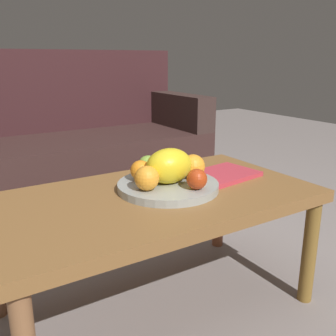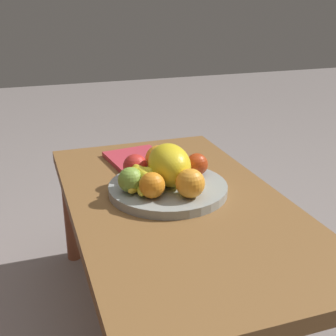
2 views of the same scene
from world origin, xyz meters
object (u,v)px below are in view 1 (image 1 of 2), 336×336
at_px(magazine, 223,175).
at_px(melon_large_front, 169,166).
at_px(apple_front, 197,179).
at_px(fruit_bowl, 168,186).
at_px(orange_left, 141,171).
at_px(orange_right, 147,178).
at_px(orange_front, 193,166).
at_px(apple_right, 148,165).
at_px(couch, 63,152).
at_px(banana_bunch, 156,170).
at_px(apple_left, 176,164).
at_px(coffee_table, 156,208).

bearing_deg(magazine, melon_large_front, 176.39).
relative_size(apple_front, magazine, 0.26).
xyz_separation_m(fruit_bowl, orange_left, (-0.07, 0.07, 0.05)).
bearing_deg(orange_left, melon_large_front, -46.24).
relative_size(melon_large_front, orange_left, 2.28).
height_order(melon_large_front, orange_left, melon_large_front).
bearing_deg(orange_right, orange_front, 7.26).
distance_m(apple_front, apple_right, 0.22).
relative_size(couch, orange_left, 24.40).
xyz_separation_m(apple_front, banana_bunch, (-0.05, 0.17, -0.01)).
height_order(couch, fruit_bowl, couch).
xyz_separation_m(orange_left, apple_left, (0.15, 0.01, 0.00)).
relative_size(fruit_bowl, orange_right, 4.30).
relative_size(apple_right, magazine, 0.28).
distance_m(apple_front, magazine, 0.24).
relative_size(fruit_bowl, apple_front, 5.11).
xyz_separation_m(coffee_table, fruit_bowl, (0.05, 0.01, 0.06)).
bearing_deg(orange_right, magazine, 7.16).
bearing_deg(fruit_bowl, couch, 89.59).
relative_size(fruit_bowl, melon_large_front, 2.12).
distance_m(couch, magazine, 1.23).
distance_m(orange_front, orange_left, 0.18).
bearing_deg(apple_left, apple_right, 158.10).
bearing_deg(couch, apple_left, -86.48).
xyz_separation_m(couch, orange_left, (-0.07, -1.15, 0.18)).
distance_m(apple_left, magazine, 0.19).
relative_size(fruit_bowl, apple_left, 4.73).
xyz_separation_m(orange_front, apple_left, (-0.02, 0.08, -0.01)).
distance_m(couch, orange_front, 1.24).
bearing_deg(magazine, banana_bunch, 159.62).
relative_size(couch, orange_front, 20.43).
height_order(apple_front, apple_right, apple_right).
height_order(apple_front, banana_bunch, apple_front).
height_order(couch, magazine, couch).
distance_m(fruit_bowl, orange_right, 0.11).
distance_m(coffee_table, apple_front, 0.17).
height_order(fruit_bowl, banana_bunch, banana_bunch).
height_order(coffee_table, orange_right, orange_right).
height_order(apple_front, apple_left, apple_left).
height_order(orange_right, apple_left, orange_right).
bearing_deg(magazine, orange_front, 179.23).
relative_size(coffee_table, magazine, 4.16).
distance_m(fruit_bowl, banana_bunch, 0.08).
height_order(coffee_table, orange_front, orange_front).
distance_m(melon_large_front, apple_front, 0.11).
relative_size(orange_left, apple_left, 0.98).
bearing_deg(orange_left, orange_right, -107.03).
relative_size(couch, fruit_bowl, 5.05).
bearing_deg(magazine, coffee_table, 176.89).
xyz_separation_m(orange_left, apple_front, (0.11, -0.17, -0.00)).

